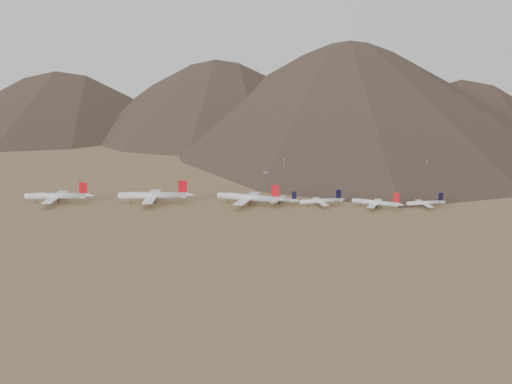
# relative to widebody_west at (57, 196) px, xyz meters

# --- Properties ---
(ground) EXTENTS (3000.00, 3000.00, 0.00)m
(ground) POSITION_rel_widebody_west_xyz_m (152.79, -21.24, -6.53)
(ground) COLOR #A27D54
(ground) RESTS_ON ground
(mountain_ridge) EXTENTS (4400.00, 1000.00, 300.00)m
(mountain_ridge) POSITION_rel_widebody_west_xyz_m (152.79, 878.76, 143.47)
(mountain_ridge) COLOR brown
(mountain_ridge) RESTS_ON ground
(widebody_west) EXTENTS (63.77, 49.14, 18.94)m
(widebody_west) POSITION_rel_widebody_west_xyz_m (0.00, 0.00, 0.00)
(widebody_west) COLOR white
(widebody_west) RESTS_ON ground
(widebody_centre) EXTENTS (69.24, 53.50, 20.58)m
(widebody_centre) POSITION_rel_widebody_west_xyz_m (86.48, 5.93, 0.57)
(widebody_centre) COLOR white
(widebody_centre) RESTS_ON ground
(widebody_east) EXTENTS (63.71, 50.20, 19.29)m
(widebody_east) POSITION_rel_widebody_west_xyz_m (172.17, 6.11, 0.12)
(widebody_east) COLOR white
(widebody_east) RESTS_ON ground
(narrowbody_a) EXTENTS (36.46, 27.19, 12.52)m
(narrowbody_a) POSITION_rel_widebody_west_xyz_m (199.57, 11.75, -2.47)
(narrowbody_a) COLOR white
(narrowbody_a) RESTS_ON ground
(narrowbody_b) EXTENTS (41.12, 30.43, 13.91)m
(narrowbody_b) POSITION_rel_widebody_west_xyz_m (236.98, 7.01, -2.01)
(narrowbody_b) COLOR white
(narrowbody_b) RESTS_ON ground
(narrowbody_c) EXTENTS (43.85, 32.80, 15.15)m
(narrowbody_c) POSITION_rel_widebody_west_xyz_m (283.97, 1.74, -1.61)
(narrowbody_c) COLOR white
(narrowbody_c) RESTS_ON ground
(narrowbody_d) EXTENTS (37.10, 27.34, 12.47)m
(narrowbody_d) POSITION_rel_widebody_west_xyz_m (327.07, 8.09, -2.48)
(narrowbody_d) COLOR white
(narrowbody_d) RESTS_ON ground
(control_tower) EXTENTS (8.00, 8.00, 12.00)m
(control_tower) POSITION_rel_widebody_west_xyz_m (182.79, 98.76, -1.21)
(control_tower) COLOR gray
(control_tower) RESTS_ON ground
(mast_far_west) EXTENTS (2.00, 0.60, 25.70)m
(mast_far_west) POSITION_rel_widebody_west_xyz_m (-21.44, 105.94, 7.68)
(mast_far_west) COLOR gray
(mast_far_west) RESTS_ON ground
(mast_west) EXTENTS (2.00, 0.60, 25.70)m
(mast_west) POSITION_rel_widebody_west_xyz_m (86.88, 116.32, 7.68)
(mast_west) COLOR gray
(mast_west) RESTS_ON ground
(mast_centre) EXTENTS (2.00, 0.60, 25.70)m
(mast_centre) POSITION_rel_widebody_west_xyz_m (201.18, 96.12, 7.68)
(mast_centre) COLOR gray
(mast_centre) RESTS_ON ground
(mast_east) EXTENTS (2.00, 0.60, 25.70)m
(mast_east) POSITION_rel_widebody_west_xyz_m (260.57, 118.46, 7.68)
(mast_east) COLOR gray
(mast_east) RESTS_ON ground
(mast_far_east) EXTENTS (2.00, 0.60, 25.70)m
(mast_far_east) POSITION_rel_widebody_west_xyz_m (346.25, 99.09, 7.68)
(mast_far_east) COLOR gray
(mast_far_east) RESTS_ON ground
(desert_scrub) EXTENTS (439.83, 173.17, 0.97)m
(desert_scrub) POSITION_rel_widebody_west_xyz_m (164.73, -120.53, -6.21)
(desert_scrub) COLOR brown
(desert_scrub) RESTS_ON ground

